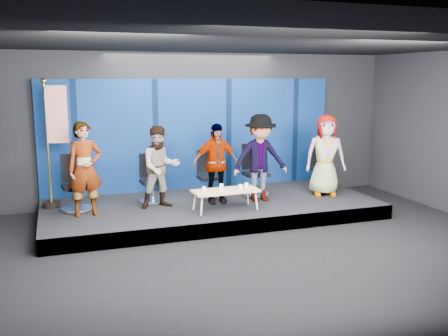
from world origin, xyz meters
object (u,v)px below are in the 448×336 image
Objects in this scene: panelist_c at (216,163)px; panelist_d at (260,158)px; chair_d at (255,179)px; mug_e at (246,185)px; mug_d at (240,187)px; chair_a at (76,192)px; panelist_b at (160,167)px; mug_c at (221,186)px; flag_stand at (54,140)px; chair_e at (321,174)px; chair_b at (152,186)px; chair_c at (209,182)px; panelist_a at (85,169)px; mug_a at (204,189)px; panelist_e at (325,155)px; mug_b at (222,189)px; coffee_table at (225,191)px.

panelist_c is 0.97m from panelist_d.
chair_d is 1.10m from mug_e.
mug_e reaches higher than mug_d.
panelist_b is at bearing -18.93° from chair_a.
flag_stand reaches higher than mug_c.
mug_c is at bearing -145.46° from chair_e.
chair_d reaches higher than mug_c.
chair_c is at bearing -2.22° from chair_b.
chair_e is (5.41, 0.49, -0.54)m from panelist_a.
chair_b is 2.32m from chair_d.
chair_a is 0.43× the size of flag_stand.
panelist_b is at bearing 142.72° from mug_a.
mug_d is (-0.73, -1.02, 0.08)m from chair_d.
panelist_e reaches higher than mug_c.
flag_stand reaches higher than chair_e.
panelist_c is 1.19m from chair_d.
panelist_d reaches higher than mug_b.
mug_a is (0.85, -1.07, 0.11)m from chair_b.
panelist_c is at bearing -13.78° from chair_a.
chair_c is 0.77× the size of coffee_table.
panelist_e is at bearing 3.07° from flag_stand.
flag_stand reaches higher than chair_b.
mug_b is at bearing -20.51° from panelist_a.
panelist_e is 3.05m from mug_a.
panelist_b is 1.45× the size of chair_d.
panelist_a is at bearing 169.79° from coffee_table.
chair_b is 2.20m from flag_stand.
flag_stand is (-4.24, 0.32, 1.01)m from chair_d.
chair_d is at bearing 81.87° from panelist_d.
panelist_e is (3.83, -0.62, 0.57)m from chair_b.
chair_a is 1.76m from panelist_b.
mug_c and mug_e have the same top height.
panelist_a is 18.42× the size of mug_c.
chair_e reaches higher than mug_b.
chair_b is at bearing 5.56° from flag_stand.
panelist_b reaches higher than mug_c.
coffee_table is at bearing -90.40° from panelist_c.
chair_e is (5.59, 0.01, 0.00)m from chair_a.
mug_a is at bearing -145.66° from chair_d.
chair_d is at bearing -7.14° from chair_a.
panelist_d is (2.23, -0.63, 0.59)m from chair_b.
chair_a and chair_e have the same top height.
mug_e is at bearing -140.16° from chair_e.
chair_c is at bearing 6.49° from panelist_a.
panelist_e is 0.69× the size of flag_stand.
panelist_c reaches higher than mug_a.
chair_b is 4.02m from chair_e.
panelist_d is 1.32m from mug_b.
panelist_a is at bearing -178.10° from panelist_d.
coffee_table is (-0.00, -0.65, -0.47)m from panelist_c.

